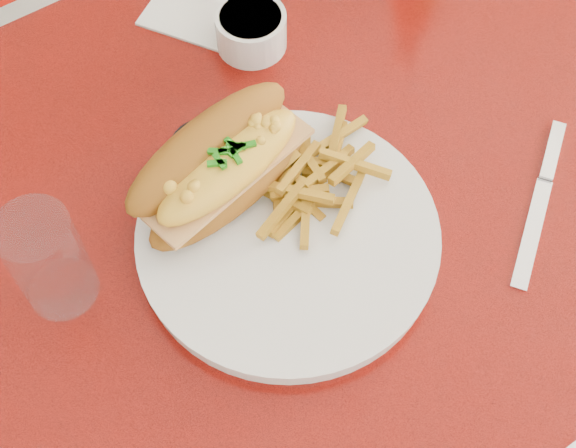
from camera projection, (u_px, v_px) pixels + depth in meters
ground at (342, 363)px, 1.58m from camera, size 8.00×8.00×0.00m
diner_table at (369, 201)px, 1.05m from camera, size 1.23×0.83×0.77m
booth_bench_far at (121, 9)px, 1.67m from camera, size 1.20×0.51×0.90m
dinner_plate at (288, 237)px, 0.83m from camera, size 0.40×0.40×0.02m
mac_hoagie at (222, 165)px, 0.81m from camera, size 0.23×0.15×0.10m
fries_pile at (312, 177)px, 0.83m from camera, size 0.13×0.12×0.04m
fork at (343, 191)px, 0.84m from camera, size 0.02×0.14×0.00m
gravy_ramekin at (251, 29)px, 0.96m from camera, size 0.11×0.11×0.05m
sauce_cup_left at (203, 152)px, 0.87m from camera, size 0.09×0.09×0.03m
water_tumbler at (48, 260)px, 0.76m from camera, size 0.09×0.09×0.13m
knife at (543, 187)px, 0.87m from camera, size 0.19×0.14×0.01m
paper_napkin at (200, 6)px, 1.01m from camera, size 0.16×0.16×0.00m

